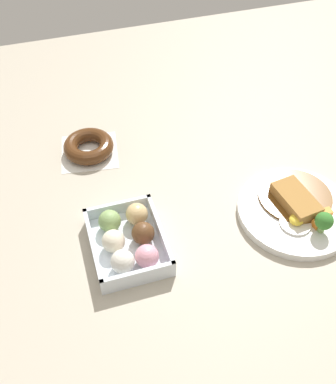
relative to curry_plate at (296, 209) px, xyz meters
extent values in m
plane|color=#B2A893|center=(0.09, 0.17, -0.01)|extent=(1.60, 1.60, 0.00)
cylinder|color=white|center=(0.00, 0.00, -0.01)|extent=(0.24, 0.24, 0.02)
cylinder|color=brown|center=(0.03, -0.01, 0.01)|extent=(0.16, 0.16, 0.01)
cube|color=#A87538|center=(0.01, 0.00, 0.02)|extent=(0.11, 0.07, 0.02)
cylinder|color=white|center=(-0.04, 0.02, 0.01)|extent=(0.06, 0.06, 0.00)
ellipsoid|color=yellow|center=(-0.04, 0.02, 0.02)|extent=(0.03, 0.03, 0.02)
cylinder|color=#8CB766|center=(-0.07, -0.02, 0.01)|extent=(0.01, 0.01, 0.02)
sphere|color=#387A2D|center=(-0.07, -0.02, 0.03)|extent=(0.04, 0.04, 0.04)
cube|color=orange|center=(-0.04, -0.05, 0.01)|extent=(0.02, 0.02, 0.02)
cube|color=orange|center=(-0.06, -0.01, 0.01)|extent=(0.02, 0.02, 0.02)
cube|color=silver|center=(0.02, 0.36, -0.01)|extent=(0.18, 0.14, 0.01)
cube|color=silver|center=(-0.07, 0.36, 0.01)|extent=(0.01, 0.14, 0.03)
cube|color=silver|center=(0.10, 0.36, 0.01)|extent=(0.01, 0.14, 0.03)
cube|color=silver|center=(0.02, 0.29, 0.01)|extent=(0.18, 0.01, 0.03)
cube|color=silver|center=(0.02, 0.43, 0.01)|extent=(0.18, 0.01, 0.03)
sphere|color=pink|center=(-0.04, 0.33, 0.02)|extent=(0.05, 0.05, 0.05)
sphere|color=brown|center=(0.02, 0.33, 0.02)|extent=(0.05, 0.05, 0.05)
sphere|color=#DBB77A|center=(0.07, 0.33, 0.02)|extent=(0.05, 0.05, 0.05)
sphere|color=silver|center=(-0.03, 0.38, 0.02)|extent=(0.05, 0.05, 0.05)
sphere|color=#EFE5C6|center=(0.02, 0.39, 0.02)|extent=(0.05, 0.05, 0.05)
sphere|color=#84A860|center=(0.07, 0.38, 0.02)|extent=(0.05, 0.05, 0.05)
cube|color=white|center=(0.32, 0.38, -0.01)|extent=(0.15, 0.15, 0.00)
torus|color=#4C2B14|center=(0.32, 0.38, 0.00)|extent=(0.12, 0.12, 0.03)
camera|label=1|loc=(-0.51, 0.44, 0.72)|focal=42.25mm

